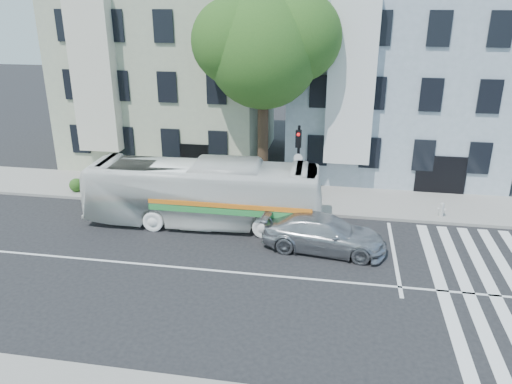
% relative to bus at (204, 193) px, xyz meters
% --- Properties ---
extents(ground, '(120.00, 120.00, 0.00)m').
position_rel_bus_xyz_m(ground, '(2.09, -4.27, -1.53)').
color(ground, black).
rests_on(ground, ground).
extents(sidewalk_far, '(80.00, 4.00, 0.15)m').
position_rel_bus_xyz_m(sidewalk_far, '(2.09, 3.73, -1.46)').
color(sidewalk_far, gray).
rests_on(sidewalk_far, ground).
extents(building_left, '(12.00, 10.00, 11.00)m').
position_rel_bus_xyz_m(building_left, '(-4.91, 10.73, 3.97)').
color(building_left, '#9DA489').
rests_on(building_left, ground).
extents(building_right, '(12.00, 10.00, 11.00)m').
position_rel_bus_xyz_m(building_right, '(9.09, 10.73, 3.97)').
color(building_right, '#8E9EA8').
rests_on(building_right, ground).
extents(street_tree, '(7.30, 5.90, 11.10)m').
position_rel_bus_xyz_m(street_tree, '(2.15, 4.47, 6.30)').
color(street_tree, '#2D2116').
rests_on(street_tree, ground).
extents(bus, '(3.01, 11.11, 3.07)m').
position_rel_bus_xyz_m(bus, '(0.00, 0.00, 0.00)').
color(bus, white).
rests_on(bus, ground).
extents(sedan, '(2.67, 5.37, 1.50)m').
position_rel_bus_xyz_m(sedan, '(5.66, -1.73, -0.78)').
color(sedan, '#ACADB3').
rests_on(sedan, ground).
extents(hedge, '(8.52, 2.27, 0.70)m').
position_rel_bus_xyz_m(hedge, '(-3.66, 2.53, -1.03)').
color(hedge, '#2B571C').
rests_on(hedge, sidewalk_far).
extents(traffic_signal, '(0.44, 0.53, 4.20)m').
position_rel_bus_xyz_m(traffic_signal, '(4.09, 2.79, 1.18)').
color(traffic_signal, black).
rests_on(traffic_signal, ground).
extents(fire_hydrant, '(0.40, 0.23, 0.70)m').
position_rel_bus_xyz_m(fire_hydrant, '(11.09, 2.41, -1.03)').
color(fire_hydrant, '#AFAEAB').
rests_on(fire_hydrant, sidewalk_far).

